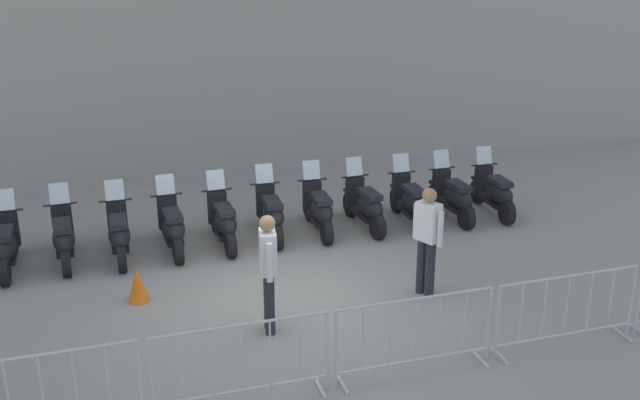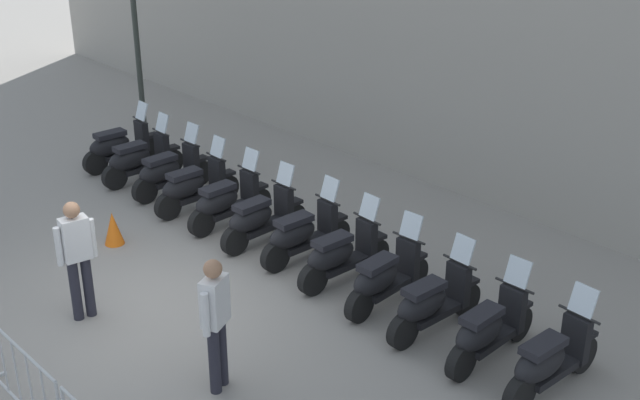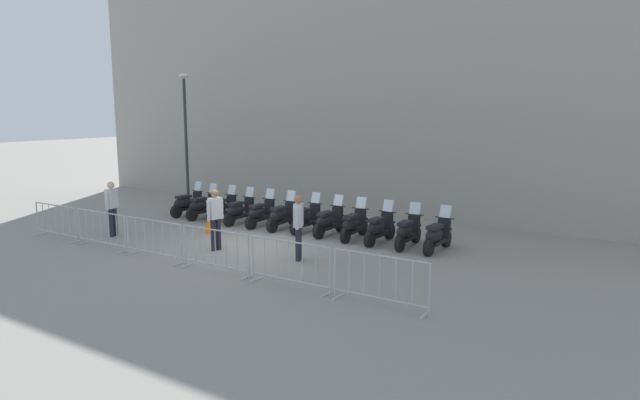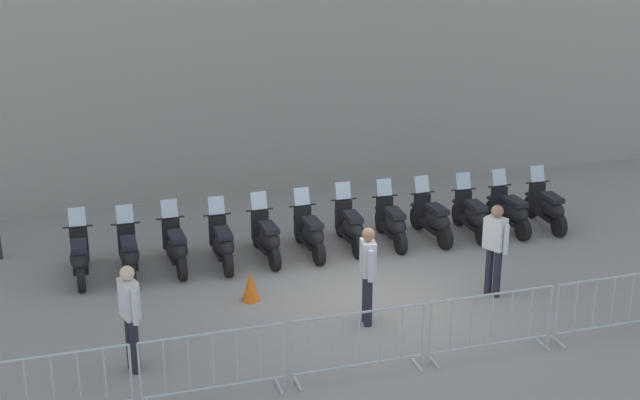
{
  "view_description": "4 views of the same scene",
  "coord_description": "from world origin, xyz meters",
  "px_view_note": "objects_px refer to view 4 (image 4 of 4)",
  "views": [
    {
      "loc": [
        -3.88,
        -9.41,
        5.31
      ],
      "look_at": [
        1.47,
        1.78,
        0.85
      ],
      "focal_mm": 42.29,
      "sensor_mm": 36.0,
      "label": 1
    },
    {
      "loc": [
        8.17,
        -6.37,
        6.14
      ],
      "look_at": [
        1.24,
        2.36,
        1.18
      ],
      "focal_mm": 46.74,
      "sensor_mm": 36.0,
      "label": 2
    },
    {
      "loc": [
        8.18,
        -12.88,
        3.8
      ],
      "look_at": [
        1.58,
        1.87,
        1.19
      ],
      "focal_mm": 30.08,
      "sensor_mm": 36.0,
      "label": 3
    },
    {
      "loc": [
        -6.98,
        -12.53,
        6.88
      ],
      "look_at": [
        0.03,
        2.27,
        1.22
      ],
      "focal_mm": 49.61,
      "sensor_mm": 36.0,
      "label": 4
    }
  ],
  "objects_px": {
    "motorcycle_3": "(223,244)",
    "motorcycle_10": "(510,212)",
    "barrier_segment_3": "(491,325)",
    "barrier_segment_4": "(612,307)",
    "motorcycle_2": "(176,247)",
    "barrier_segment_0": "(54,390)",
    "traffic_cone": "(251,286)",
    "motorcycle_9": "(472,216)",
    "motorcycle_6": "(350,227)",
    "motorcycle_11": "(547,208)",
    "motorcycle_0": "(80,257)",
    "motorcycle_5": "(310,233)",
    "officer_near_row_end": "(130,312)",
    "motorcycle_7": "(392,223)",
    "barrier_segment_1": "(214,366)",
    "officer_mid_plaza": "(368,270)",
    "motorcycle_4": "(267,238)",
    "motorcycle_1": "(129,254)",
    "barrier_segment_2": "(359,344)",
    "motorcycle_8": "(433,219)"
  },
  "relations": [
    {
      "from": "motorcycle_3",
      "to": "motorcycle_10",
      "type": "xyz_separation_m",
      "value": [
        6.2,
        -0.89,
        0.0
      ]
    },
    {
      "from": "barrier_segment_3",
      "to": "barrier_segment_4",
      "type": "relative_size",
      "value": 1.0
    },
    {
      "from": "motorcycle_2",
      "to": "barrier_segment_0",
      "type": "bearing_deg",
      "value": -124.31
    },
    {
      "from": "traffic_cone",
      "to": "motorcycle_9",
      "type": "bearing_deg",
      "value": 9.95
    },
    {
      "from": "motorcycle_3",
      "to": "barrier_segment_0",
      "type": "distance_m",
      "value": 5.75
    },
    {
      "from": "motorcycle_6",
      "to": "motorcycle_11",
      "type": "bearing_deg",
      "value": -10.09
    },
    {
      "from": "motorcycle_0",
      "to": "motorcycle_5",
      "type": "xyz_separation_m",
      "value": [
        4.42,
        -0.74,
        0.0
      ]
    },
    {
      "from": "motorcycle_9",
      "to": "barrier_segment_0",
      "type": "height_order",
      "value": "motorcycle_9"
    },
    {
      "from": "motorcycle_5",
      "to": "officer_near_row_end",
      "type": "bearing_deg",
      "value": -145.24
    },
    {
      "from": "motorcycle_7",
      "to": "barrier_segment_1",
      "type": "distance_m",
      "value": 6.69
    },
    {
      "from": "barrier_segment_1",
      "to": "officer_mid_plaza",
      "type": "distance_m",
      "value": 3.34
    },
    {
      "from": "motorcycle_4",
      "to": "motorcycle_9",
      "type": "bearing_deg",
      "value": -8.6
    },
    {
      "from": "motorcycle_1",
      "to": "motorcycle_3",
      "type": "bearing_deg",
      "value": -9.0
    },
    {
      "from": "motorcycle_7",
      "to": "barrier_segment_2",
      "type": "xyz_separation_m",
      "value": [
        -3.11,
        -4.43,
        0.07
      ]
    },
    {
      "from": "barrier_segment_2",
      "to": "barrier_segment_3",
      "type": "distance_m",
      "value": 2.19
    },
    {
      "from": "motorcycle_6",
      "to": "motorcycle_10",
      "type": "bearing_deg",
      "value": -10.28
    },
    {
      "from": "motorcycle_10",
      "to": "barrier_segment_1",
      "type": "height_order",
      "value": "motorcycle_10"
    },
    {
      "from": "motorcycle_0",
      "to": "traffic_cone",
      "type": "xyz_separation_m",
      "value": [
        2.56,
        -2.22,
        -0.18
      ]
    },
    {
      "from": "motorcycle_2",
      "to": "motorcycle_4",
      "type": "distance_m",
      "value": 1.79
    },
    {
      "from": "motorcycle_11",
      "to": "traffic_cone",
      "type": "distance_m",
      "value": 7.2
    },
    {
      "from": "motorcycle_0",
      "to": "barrier_segment_1",
      "type": "distance_m",
      "value": 5.13
    },
    {
      "from": "officer_mid_plaza",
      "to": "traffic_cone",
      "type": "height_order",
      "value": "officer_mid_plaza"
    },
    {
      "from": "motorcycle_0",
      "to": "traffic_cone",
      "type": "bearing_deg",
      "value": -40.94
    },
    {
      "from": "motorcycle_5",
      "to": "traffic_cone",
      "type": "bearing_deg",
      "value": -141.4
    },
    {
      "from": "motorcycle_3",
      "to": "motorcycle_4",
      "type": "height_order",
      "value": "same"
    },
    {
      "from": "motorcycle_1",
      "to": "officer_near_row_end",
      "type": "xyz_separation_m",
      "value": [
        -0.81,
        -3.53,
        0.53
      ]
    },
    {
      "from": "motorcycle_1",
      "to": "motorcycle_2",
      "type": "height_order",
      "value": "same"
    },
    {
      "from": "motorcycle_4",
      "to": "officer_mid_plaza",
      "type": "relative_size",
      "value": 1.0
    },
    {
      "from": "motorcycle_0",
      "to": "officer_mid_plaza",
      "type": "distance_m",
      "value": 5.62
    },
    {
      "from": "barrier_segment_3",
      "to": "officer_mid_plaza",
      "type": "bearing_deg",
      "value": 124.73
    },
    {
      "from": "motorcycle_7",
      "to": "motorcycle_11",
      "type": "bearing_deg",
      "value": -9.75
    },
    {
      "from": "barrier_segment_1",
      "to": "officer_mid_plaza",
      "type": "height_order",
      "value": "officer_mid_plaza"
    },
    {
      "from": "barrier_segment_3",
      "to": "traffic_cone",
      "type": "distance_m",
      "value": 4.4
    },
    {
      "from": "motorcycle_2",
      "to": "barrier_segment_0",
      "type": "xyz_separation_m",
      "value": [
        -3.03,
        -4.44,
        0.07
      ]
    },
    {
      "from": "motorcycle_0",
      "to": "barrier_segment_3",
      "type": "distance_m",
      "value": 7.74
    },
    {
      "from": "motorcycle_1",
      "to": "motorcycle_4",
      "type": "distance_m",
      "value": 2.69
    },
    {
      "from": "motorcycle_2",
      "to": "barrier_segment_4",
      "type": "bearing_deg",
      "value": -45.25
    },
    {
      "from": "motorcycle_0",
      "to": "motorcycle_9",
      "type": "relative_size",
      "value": 1.0
    },
    {
      "from": "motorcycle_10",
      "to": "motorcycle_2",
      "type": "bearing_deg",
      "value": 171.14
    },
    {
      "from": "motorcycle_9",
      "to": "barrier_segment_3",
      "type": "xyz_separation_m",
      "value": [
        -2.7,
        -4.41,
        0.07
      ]
    },
    {
      "from": "barrier_segment_0",
      "to": "officer_near_row_end",
      "type": "relative_size",
      "value": 1.21
    },
    {
      "from": "motorcycle_3",
      "to": "barrier_segment_3",
      "type": "xyz_separation_m",
      "value": [
        2.61,
        -5.17,
        0.07
      ]
    },
    {
      "from": "motorcycle_7",
      "to": "barrier_segment_0",
      "type": "relative_size",
      "value": 0.82
    },
    {
      "from": "barrier_segment_4",
      "to": "traffic_cone",
      "type": "distance_m",
      "value": 6.17
    },
    {
      "from": "motorcycle_10",
      "to": "traffic_cone",
      "type": "height_order",
      "value": "motorcycle_10"
    },
    {
      "from": "motorcycle_1",
      "to": "motorcycle_2",
      "type": "relative_size",
      "value": 1.0
    },
    {
      "from": "motorcycle_8",
      "to": "motorcycle_4",
      "type": "bearing_deg",
      "value": 172.1
    },
    {
      "from": "motorcycle_1",
      "to": "motorcycle_7",
      "type": "xyz_separation_m",
      "value": [
        5.32,
        -0.7,
        0.0
      ]
    },
    {
      "from": "officer_near_row_end",
      "to": "traffic_cone",
      "type": "height_order",
      "value": "officer_near_row_end"
    },
    {
      "from": "barrier_segment_3",
      "to": "officer_mid_plaza",
      "type": "height_order",
      "value": "officer_mid_plaza"
    }
  ]
}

